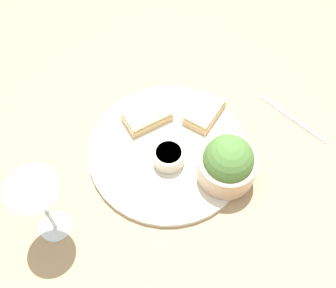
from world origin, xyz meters
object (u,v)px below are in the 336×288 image
(cheese_toast_near, at_px, (147,117))
(cheese_toast_far, at_px, (204,112))
(fork, at_px, (293,118))
(wine_glass, at_px, (40,202))
(sauce_ramekin, at_px, (169,156))
(salad_bowl, at_px, (227,164))

(cheese_toast_near, distance_m, cheese_toast_far, 0.12)
(cheese_toast_far, height_order, fork, cheese_toast_far)
(wine_glass, bearing_deg, fork, 144.13)
(wine_glass, xyz_separation_m, fork, (-0.44, 0.32, -0.11))
(cheese_toast_far, distance_m, fork, 0.20)
(fork, bearing_deg, cheese_toast_near, -60.55)
(sauce_ramekin, xyz_separation_m, fork, (-0.22, 0.19, -0.03))
(fork, bearing_deg, wine_glass, -35.87)
(salad_bowl, distance_m, cheese_toast_far, 0.15)
(salad_bowl, bearing_deg, cheese_toast_far, -139.23)
(cheese_toast_near, height_order, wine_glass, wine_glass)
(cheese_toast_near, distance_m, wine_glass, 0.30)
(sauce_ramekin, relative_size, cheese_toast_near, 0.56)
(salad_bowl, relative_size, wine_glass, 0.68)
(sauce_ramekin, height_order, fork, sauce_ramekin)
(salad_bowl, height_order, fork, salad_bowl)
(salad_bowl, bearing_deg, fork, 158.86)
(sauce_ramekin, bearing_deg, salad_bowl, 101.78)
(sauce_ramekin, bearing_deg, wine_glass, -30.67)
(cheese_toast_far, distance_m, wine_glass, 0.39)
(wine_glass, bearing_deg, salad_bowl, 134.85)
(salad_bowl, xyz_separation_m, sauce_ramekin, (0.02, -0.11, -0.02))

